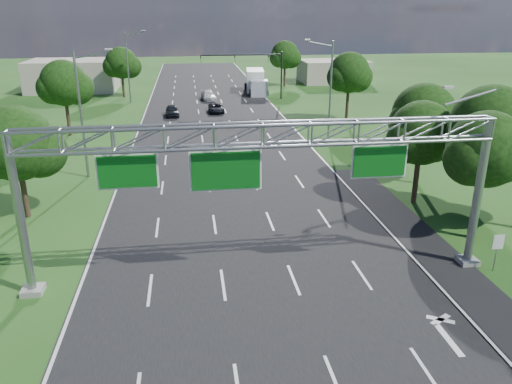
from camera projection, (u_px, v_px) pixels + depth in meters
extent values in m
plane|color=#1C4314|center=(228.00, 171.00, 42.36)|extent=(220.00, 220.00, 0.00)
cube|color=black|center=(228.00, 171.00, 42.36)|extent=(18.00, 180.00, 0.02)
cube|color=black|center=(427.00, 248.00, 28.77)|extent=(3.00, 30.00, 0.02)
cube|color=gray|center=(467.00, 261.00, 27.03)|extent=(1.00, 1.00, 0.30)
cylinder|color=gray|center=(478.00, 194.00, 25.70)|extent=(0.44, 0.44, 8.00)
cube|color=gray|center=(33.00, 290.00, 24.18)|extent=(1.00, 1.00, 0.30)
cylinder|color=gray|center=(20.00, 217.00, 22.85)|extent=(0.40, 0.40, 8.00)
cylinder|color=gray|center=(471.00, 97.00, 23.82)|extent=(2.54, 0.12, 0.79)
cube|color=beige|center=(448.00, 87.00, 23.49)|extent=(0.50, 0.22, 0.12)
cube|color=white|center=(128.00, 171.00, 22.77)|extent=(2.80, 0.05, 1.70)
cube|color=#0B5A15|center=(127.00, 172.00, 22.72)|extent=(2.62, 0.05, 1.52)
cube|color=white|center=(226.00, 170.00, 23.39)|extent=(3.40, 0.05, 2.00)
cube|color=#0B5A15|center=(226.00, 171.00, 23.34)|extent=(3.22, 0.05, 1.82)
cube|color=white|center=(379.00, 161.00, 24.29)|extent=(2.80, 0.05, 1.70)
cube|color=#0B5A15|center=(380.00, 162.00, 24.24)|extent=(2.62, 0.05, 1.52)
cylinder|color=gray|center=(496.00, 254.00, 25.92)|extent=(0.06, 0.06, 2.00)
cube|color=white|center=(498.00, 242.00, 25.65)|extent=(0.60, 0.04, 0.80)
cylinder|color=black|center=(281.00, 76.00, 75.08)|extent=(0.24, 0.24, 7.00)
cylinder|color=black|center=(242.00, 55.00, 73.25)|extent=(12.00, 0.18, 0.18)
imported|color=black|center=(201.00, 59.00, 72.69)|extent=(0.18, 0.22, 1.10)
imported|color=black|center=(235.00, 59.00, 73.32)|extent=(0.18, 0.22, 1.10)
imported|color=black|center=(268.00, 58.00, 73.95)|extent=(0.18, 0.22, 1.10)
cylinder|color=gray|center=(81.00, 117.00, 39.18)|extent=(0.20, 0.20, 10.00)
cylinder|color=gray|center=(91.00, 55.00, 37.72)|extent=(2.78, 0.12, 0.60)
cube|color=beige|center=(109.00, 49.00, 37.75)|extent=(0.55, 0.22, 0.12)
cylinder|color=gray|center=(128.00, 68.00, 71.72)|extent=(0.20, 0.20, 10.00)
cylinder|color=gray|center=(134.00, 33.00, 70.26)|extent=(2.78, 0.12, 0.60)
cube|color=beige|center=(143.00, 30.00, 70.29)|extent=(0.55, 0.22, 0.12)
cylinder|color=gray|center=(330.00, 91.00, 51.38)|extent=(0.20, 0.20, 10.00)
cylinder|color=gray|center=(320.00, 44.00, 49.60)|extent=(2.78, 0.12, 0.60)
cube|color=beige|center=(308.00, 40.00, 49.29)|extent=(0.55, 0.22, 0.12)
cylinder|color=#2D2116|center=(476.00, 209.00, 29.47)|extent=(0.36, 0.36, 3.74)
sphere|color=black|center=(486.00, 149.00, 28.22)|extent=(4.40, 4.40, 4.40)
sphere|color=black|center=(498.00, 156.00, 28.92)|extent=(3.30, 3.30, 3.30)
sphere|color=black|center=(471.00, 159.00, 27.97)|extent=(3.08, 3.08, 3.08)
cylinder|color=#2D2116|center=(480.00, 187.00, 32.44)|extent=(0.36, 0.36, 4.18)
sphere|color=black|center=(491.00, 125.00, 31.03)|extent=(5.00, 5.00, 5.00)
sphere|color=black|center=(504.00, 133.00, 31.77)|extent=(3.75, 3.75, 3.75)
sphere|color=black|center=(475.00, 135.00, 30.78)|extent=(3.50, 3.50, 3.50)
cylinder|color=#2D2116|center=(416.00, 180.00, 35.00)|extent=(0.36, 0.36, 3.30)
sphere|color=black|center=(421.00, 133.00, 33.82)|extent=(4.40, 4.40, 4.40)
sphere|color=black|center=(433.00, 139.00, 34.53)|extent=(3.30, 3.30, 3.30)
sphere|color=black|center=(409.00, 141.00, 33.57)|extent=(3.08, 3.08, 3.08)
cylinder|color=#2D2116|center=(418.00, 162.00, 38.94)|extent=(0.36, 0.36, 3.52)
sphere|color=black|center=(424.00, 115.00, 37.66)|extent=(4.80, 4.80, 4.80)
sphere|color=black|center=(435.00, 121.00, 38.40)|extent=(3.60, 3.60, 3.60)
sphere|color=black|center=(411.00, 122.00, 37.42)|extent=(3.36, 3.36, 3.36)
cylinder|color=#2D2116|center=(25.00, 195.00, 32.62)|extent=(0.36, 0.36, 3.08)
sphere|color=black|center=(16.00, 143.00, 31.43)|extent=(4.80, 4.80, 4.80)
sphere|color=black|center=(39.00, 150.00, 32.16)|extent=(3.60, 3.60, 3.60)
cylinder|color=#2D2116|center=(68.00, 119.00, 53.64)|extent=(0.36, 0.36, 3.74)
sphere|color=black|center=(64.00, 83.00, 52.33)|extent=(4.80, 4.80, 4.80)
sphere|color=black|center=(77.00, 88.00, 53.06)|extent=(3.60, 3.60, 3.60)
sphere|color=black|center=(53.00, 88.00, 52.08)|extent=(3.36, 3.36, 3.36)
cylinder|color=#2D2116|center=(123.00, 86.00, 77.34)|extent=(0.36, 0.36, 3.30)
sphere|color=black|center=(121.00, 63.00, 76.11)|extent=(4.80, 4.80, 4.80)
sphere|color=black|center=(130.00, 66.00, 76.84)|extent=(3.60, 3.60, 3.60)
sphere|color=black|center=(114.00, 66.00, 75.86)|extent=(3.36, 3.36, 3.36)
cylinder|color=#2D2116|center=(347.00, 105.00, 60.44)|extent=(0.36, 0.36, 3.96)
sphere|color=black|center=(349.00, 72.00, 59.09)|extent=(4.80, 4.80, 4.80)
sphere|color=black|center=(358.00, 77.00, 59.82)|extent=(3.60, 3.60, 3.60)
sphere|color=black|center=(341.00, 77.00, 58.84)|extent=(3.36, 3.36, 3.36)
cylinder|color=#2D2116|center=(285.00, 76.00, 88.15)|extent=(0.36, 0.36, 3.52)
sphere|color=black|center=(285.00, 55.00, 86.88)|extent=(4.80, 4.80, 4.80)
sphere|color=black|center=(291.00, 58.00, 87.61)|extent=(3.60, 3.60, 3.60)
sphere|color=black|center=(279.00, 58.00, 86.63)|extent=(3.36, 3.36, 3.36)
cube|color=#AEA092|center=(73.00, 75.00, 83.35)|extent=(14.00, 10.00, 5.00)
cube|color=#AEA092|center=(333.00, 71.00, 93.05)|extent=(12.00, 9.00, 4.00)
imported|color=silver|center=(208.00, 96.00, 75.23)|extent=(2.43, 4.72, 1.31)
imported|color=black|center=(216.00, 108.00, 66.11)|extent=(2.01, 4.24, 1.17)
imported|color=black|center=(172.00, 111.00, 63.96)|extent=(1.89, 4.11, 1.37)
cube|color=white|center=(255.00, 80.00, 82.25)|extent=(3.46, 7.12, 3.44)
cube|color=silver|center=(259.00, 88.00, 78.00)|extent=(2.89, 2.78, 2.52)
cylinder|color=black|center=(251.00, 93.00, 78.29)|extent=(0.40, 1.15, 1.15)
cylinder|color=black|center=(267.00, 92.00, 78.61)|extent=(0.40, 1.15, 1.15)
cylinder|color=black|center=(246.00, 86.00, 84.68)|extent=(0.40, 1.15, 1.15)
cylinder|color=black|center=(261.00, 86.00, 85.00)|extent=(0.40, 1.15, 1.15)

